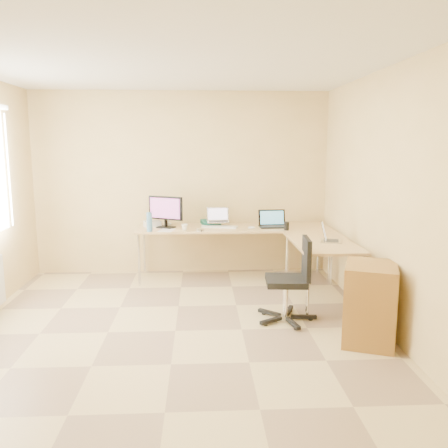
{
  "coord_description": "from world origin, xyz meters",
  "views": [
    {
      "loc": [
        0.26,
        -4.41,
        1.85
      ],
      "look_at": [
        0.55,
        1.1,
        0.9
      ],
      "focal_mm": 36.99,
      "sensor_mm": 36.0,
      "label": 1
    }
  ],
  "objects": [
    {
      "name": "floor",
      "position": [
        0.0,
        0.0,
        0.0
      ],
      "size": [
        4.5,
        4.5,
        0.0
      ],
      "primitive_type": "plane",
      "color": "#D0B982",
      "rests_on": "ground"
    },
    {
      "name": "wall_right",
      "position": [
        2.1,
        0.0,
        1.3
      ],
      "size": [
        0.0,
        4.5,
        4.5
      ],
      "primitive_type": "plane",
      "rotation": [
        1.57,
        0.0,
        -1.57
      ],
      "color": "#E8C788",
      "rests_on": "ground"
    },
    {
      "name": "wall_back",
      "position": [
        0.0,
        2.25,
        1.3
      ],
      "size": [
        4.5,
        0.0,
        4.5
      ],
      "primitive_type": "plane",
      "rotation": [
        1.57,
        0.0,
        0.0
      ],
      "color": "#E8C788",
      "rests_on": "ground"
    },
    {
      "name": "desk_return",
      "position": [
        1.7,
        0.85,
        0.36
      ],
      "size": [
        0.7,
        1.3,
        0.73
      ],
      "primitive_type": "cube",
      "color": "tan",
      "rests_on": "ground"
    },
    {
      "name": "wall_front",
      "position": [
        0.0,
        -2.25,
        1.3
      ],
      "size": [
        4.5,
        0.0,
        4.5
      ],
      "primitive_type": "plane",
      "rotation": [
        -1.57,
        0.0,
        0.0
      ],
      "color": "#E8C788",
      "rests_on": "ground"
    },
    {
      "name": "monitor",
      "position": [
        -0.21,
        1.82,
        0.95
      ],
      "size": [
        0.53,
        0.38,
        0.44
      ],
      "primitive_type": "cube",
      "rotation": [
        0.0,
        0.0,
        -0.48
      ],
      "color": "black",
      "rests_on": "desk_main"
    },
    {
      "name": "black_cup",
      "position": [
        1.41,
        1.55,
        0.79
      ],
      "size": [
        0.07,
        0.07,
        0.11
      ],
      "primitive_type": "cylinder",
      "rotation": [
        0.0,
        0.0,
        -0.03
      ],
      "color": "black",
      "rests_on": "desk_main"
    },
    {
      "name": "water_bottle",
      "position": [
        -0.4,
        1.55,
        0.86
      ],
      "size": [
        0.09,
        0.09,
        0.26
      ],
      "primitive_type": "cylinder",
      "rotation": [
        0.0,
        0.0,
        0.34
      ],
      "color": "teal",
      "rests_on": "desk_main"
    },
    {
      "name": "cd_stack",
      "position": [
        0.26,
        1.55,
        0.74
      ],
      "size": [
        0.12,
        0.12,
        0.03
      ],
      "primitive_type": "cylinder",
      "rotation": [
        0.0,
        0.0,
        -0.1
      ],
      "color": "silver",
      "rests_on": "desk_main"
    },
    {
      "name": "keyboard",
      "position": [
        0.53,
        1.81,
        0.74
      ],
      "size": [
        0.51,
        0.29,
        0.02
      ],
      "primitive_type": "cube",
      "rotation": [
        0.0,
        0.0,
        -0.34
      ],
      "color": "silver",
      "rests_on": "desk_main"
    },
    {
      "name": "mouse",
      "position": [
        0.95,
        1.68,
        0.75
      ],
      "size": [
        0.12,
        0.1,
        0.04
      ],
      "primitive_type": "ellipsoid",
      "rotation": [
        0.0,
        0.0,
        -0.43
      ],
      "color": "silver",
      "rests_on": "desk_main"
    },
    {
      "name": "cabinet",
      "position": [
        1.85,
        -0.34,
        0.36
      ],
      "size": [
        0.63,
        0.7,
        0.79
      ],
      "primitive_type": "cube",
      "rotation": [
        0.0,
        0.0,
        -0.36
      ],
      "color": "brown",
      "rests_on": "ground"
    },
    {
      "name": "ceiling",
      "position": [
        0.0,
        0.0,
        2.6
      ],
      "size": [
        4.5,
        4.5,
        0.0
      ],
      "primitive_type": "plane",
      "rotation": [
        3.14,
        0.0,
        0.0
      ],
      "color": "white",
      "rests_on": "ground"
    },
    {
      "name": "desk_main",
      "position": [
        0.72,
        1.85,
        0.36
      ],
      "size": [
        2.65,
        0.7,
        0.73
      ],
      "primitive_type": "cube",
      "color": "tan",
      "rests_on": "ground"
    },
    {
      "name": "papers",
      "position": [
        -0.18,
        1.62,
        0.73
      ],
      "size": [
        0.24,
        0.29,
        0.01
      ],
      "primitive_type": "cube",
      "rotation": [
        0.0,
        0.0,
        -0.24
      ],
      "color": "silver",
      "rests_on": "desk_main"
    },
    {
      "name": "laptop_black",
      "position": [
        1.26,
        1.79,
        0.85
      ],
      "size": [
        0.39,
        0.29,
        0.23
      ],
      "primitive_type": "cube",
      "rotation": [
        0.0,
        0.0,
        0.06
      ],
      "color": "black",
      "rests_on": "desk_main"
    },
    {
      "name": "laptop_return",
      "position": [
        1.79,
        0.8,
        0.83
      ],
      "size": [
        0.33,
        0.29,
        0.19
      ],
      "primitive_type": "cube",
      "rotation": [
        0.0,
        0.0,
        1.31
      ],
      "color": "#BBBBBB",
      "rests_on": "desk_return"
    },
    {
      "name": "book_stack",
      "position": [
        0.41,
        2.05,
        0.76
      ],
      "size": [
        0.29,
        0.37,
        0.06
      ],
      "primitive_type": "cube",
      "rotation": [
        0.0,
        0.0,
        0.16
      ],
      "color": "#165D51",
      "rests_on": "desk_main"
    },
    {
      "name": "office_chair",
      "position": [
        1.16,
        0.24,
        0.5
      ],
      "size": [
        0.58,
        0.58,
        0.91
      ],
      "primitive_type": "cube",
      "rotation": [
        0.0,
        0.0,
        -0.08
      ],
      "color": "black",
      "rests_on": "ground"
    },
    {
      "name": "mug",
      "position": [
        0.05,
        1.63,
        0.77
      ],
      "size": [
        0.11,
        0.11,
        0.08
      ],
      "primitive_type": "imported",
      "rotation": [
        0.0,
        0.0,
        -0.3
      ],
      "color": "white",
      "rests_on": "desk_main"
    },
    {
      "name": "desk_fan",
      "position": [
        -0.19,
        2.05,
        0.87
      ],
      "size": [
        0.27,
        0.27,
        0.28
      ],
      "primitive_type": "cylinder",
      "rotation": [
        0.0,
        0.0,
        -0.3
      ],
      "color": "silver",
      "rests_on": "desk_main"
    },
    {
      "name": "white_box",
      "position": [
        -0.4,
        1.92,
        0.77
      ],
      "size": [
        0.26,
        0.23,
        0.08
      ],
      "primitive_type": "cube",
      "rotation": [
        0.0,
        0.0,
        0.39
      ],
      "color": "silver",
      "rests_on": "desk_main"
    },
    {
      "name": "laptop_center",
      "position": [
        0.51,
        1.91,
        0.89
      ],
      "size": [
        0.32,
        0.25,
        0.2
      ],
      "primitive_type": "cube",
      "rotation": [
        0.0,
        0.0,
        0.06
      ],
      "color": "#ACACAC",
      "rests_on": "desk_main"
    }
  ]
}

